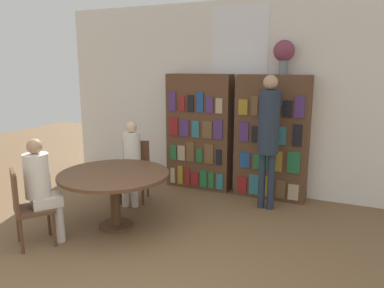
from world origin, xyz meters
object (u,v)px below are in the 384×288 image
bookshelf_left (199,132)px  chair_near_camera (26,204)px  bookshelf_right (272,138)px  flower_vase (284,53)px  chair_left_side (135,167)px  reading_table (114,180)px  seated_reader_right (42,184)px  seated_reader_left (132,158)px  librarian_standing (269,129)px

bookshelf_left → chair_near_camera: bearing=-108.5°
bookshelf_right → flower_vase: (0.12, 0.00, 1.26)m
bookshelf_right → chair_near_camera: (-2.12, -2.75, -0.44)m
bookshelf_left → chair_left_side: size_ratio=2.11×
reading_table → chair_near_camera: (-0.59, -0.84, -0.12)m
chair_left_side → bookshelf_right: bearing=-171.9°
reading_table → seated_reader_right: size_ratio=1.12×
flower_vase → reading_table: size_ratio=0.36×
bookshelf_left → flower_vase: bearing=0.2°
chair_near_camera → bookshelf_left: bearing=106.7°
bookshelf_right → seated_reader_left: bearing=-148.2°
bookshelf_right → librarian_standing: (0.06, -0.50, 0.22)m
bookshelf_left → bookshelf_right: same height
bookshelf_right → librarian_standing: bearing=-83.1°
seated_reader_right → flower_vase: bearing=86.0°
librarian_standing → reading_table: bearing=-138.4°
chair_near_camera → librarian_standing: 3.20m
flower_vase → chair_near_camera: size_ratio=0.55×
bookshelf_right → seated_reader_right: bookshelf_right is taller
flower_vase → reading_table: bearing=-130.6°
chair_near_camera → chair_left_side: 1.83m
seated_reader_left → librarian_standing: librarian_standing is taller
bookshelf_right → seated_reader_right: bearing=-127.7°
seated_reader_right → librarian_standing: librarian_standing is taller
bookshelf_right → seated_reader_left: bookshelf_right is taller
chair_near_camera → librarian_standing: librarian_standing is taller
bookshelf_right → seated_reader_right: size_ratio=1.53×
chair_near_camera → seated_reader_left: bearing=114.1°
chair_near_camera → librarian_standing: size_ratio=0.47×
chair_left_side → seated_reader_right: 1.68m
bookshelf_left → bookshelf_right: size_ratio=1.00×
chair_near_camera → seated_reader_left: 1.67m
bookshelf_right → chair_near_camera: bookshelf_right is taller
bookshelf_left → bookshelf_right: (1.20, -0.00, -0.00)m
bookshelf_left → seated_reader_left: 1.29m
bookshelf_right → chair_near_camera: size_ratio=2.11×
chair_near_camera → flower_vase: bearing=86.2°
chair_left_side → librarian_standing: (1.92, 0.44, 0.67)m
reading_table → chair_near_camera: 1.03m
chair_left_side → librarian_standing: bearing=174.2°
chair_left_side → flower_vase: bearing=-173.2°
reading_table → librarian_standing: (1.59, 1.41, 0.55)m
seated_reader_left → seated_reader_right: (-0.22, -1.49, 0.02)m
bookshelf_left → librarian_standing: librarian_standing is taller
flower_vase → seated_reader_right: flower_vase is taller
bookshelf_left → librarian_standing: 1.37m
bookshelf_left → seated_reader_right: (-0.82, -2.60, -0.24)m
flower_vase → seated_reader_right: bearing=-129.3°
bookshelf_left → seated_reader_left: bookshelf_left is taller
reading_table → seated_reader_right: 0.85m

